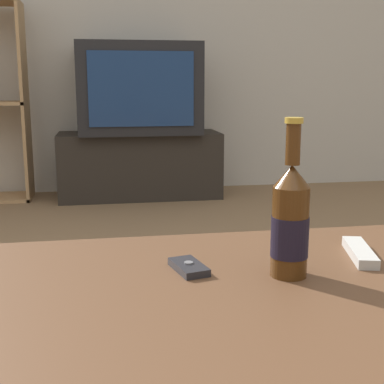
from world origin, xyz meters
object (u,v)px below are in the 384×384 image
cell_phone (189,267)px  remote_control (360,252)px  beer_bottle (290,222)px  tv_stand (140,165)px  television (138,89)px

cell_phone → remote_control: bearing=-10.2°
beer_bottle → remote_control: 0.22m
tv_stand → television: size_ratio=1.37×
television → beer_bottle: bearing=-88.3°
tv_stand → television: 0.50m
television → cell_phone: size_ratio=7.39×
tv_stand → television: television is taller
tv_stand → beer_bottle: size_ratio=3.65×
beer_bottle → television: bearing=91.7°
remote_control → tv_stand: bearing=110.0°
television → beer_bottle: 2.64m
television → remote_control: size_ratio=4.62×
tv_stand → remote_control: bearing=-84.2°
beer_bottle → remote_control: size_ratio=1.73×
television → cell_phone: (-0.10, -2.58, -0.30)m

